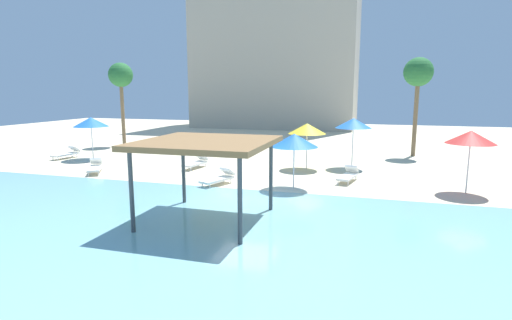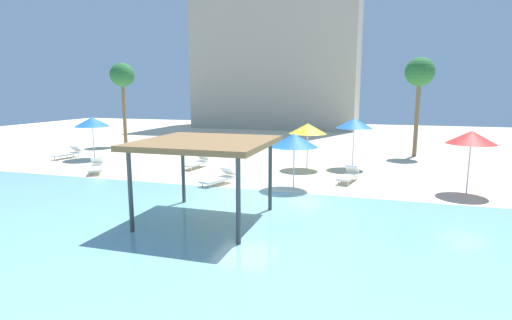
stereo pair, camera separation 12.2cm
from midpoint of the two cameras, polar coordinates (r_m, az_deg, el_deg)
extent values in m
plane|color=beige|center=(16.44, -1.84, -5.63)|extent=(80.00, 80.00, 0.00)
cube|color=#7AB7C1|center=(11.82, -10.03, -11.97)|extent=(44.00, 13.50, 0.04)
cylinder|color=#42474C|center=(15.87, -10.48, -1.55)|extent=(0.14, 0.14, 2.59)
cylinder|color=#42474C|center=(14.64, 1.88, -2.34)|extent=(0.14, 0.14, 2.59)
cylinder|color=#42474C|center=(12.92, -17.54, -4.45)|extent=(0.14, 0.14, 2.59)
cylinder|color=#42474C|center=(11.37, -2.60, -5.92)|extent=(0.14, 0.14, 2.59)
cube|color=olive|center=(13.33, -7.33, 2.43)|extent=(4.21, 4.21, 0.18)
cylinder|color=silver|center=(23.49, 13.40, 1.65)|extent=(0.06, 0.06, 2.30)
cone|color=blue|center=(23.34, 13.54, 5.12)|extent=(2.03, 2.03, 0.56)
cylinder|color=silver|center=(18.12, 5.20, -1.12)|extent=(0.06, 0.06, 1.91)
cone|color=blue|center=(17.93, 5.26, 2.80)|extent=(2.14, 2.14, 0.59)
cylinder|color=silver|center=(19.43, 27.73, -1.09)|extent=(0.06, 0.06, 2.16)
cone|color=red|center=(19.25, 28.06, 2.89)|extent=(2.03, 2.03, 0.56)
cylinder|color=silver|center=(22.80, 7.05, 1.23)|extent=(0.06, 0.06, 2.00)
cone|color=yellow|center=(22.65, 7.12, 4.46)|extent=(2.11, 2.11, 0.58)
cylinder|color=silver|center=(28.01, -22.36, 2.26)|extent=(0.06, 0.06, 2.11)
cone|color=blue|center=(27.88, -22.54, 5.02)|extent=(2.18, 2.18, 0.60)
cylinder|color=white|center=(19.22, 12.77, -3.26)|extent=(0.05, 0.05, 0.22)
cylinder|color=white|center=(19.35, 11.40, -3.12)|extent=(0.05, 0.05, 0.22)
cylinder|color=white|center=(20.58, 13.86, -2.44)|extent=(0.05, 0.05, 0.22)
cylinder|color=white|center=(20.70, 12.57, -2.32)|extent=(0.05, 0.05, 0.22)
cube|color=white|center=(19.92, 12.68, -2.33)|extent=(0.96, 1.88, 0.10)
cube|color=white|center=(20.57, 13.27, -1.19)|extent=(0.69, 0.62, 0.40)
cylinder|color=white|center=(18.26, -6.79, -3.77)|extent=(0.05, 0.05, 0.22)
cylinder|color=white|center=(18.59, -7.84, -3.55)|extent=(0.05, 0.05, 0.22)
cylinder|color=white|center=(19.28, -3.77, -2.99)|extent=(0.05, 0.05, 0.22)
cylinder|color=white|center=(19.60, -4.82, -2.80)|extent=(0.05, 0.05, 0.22)
cube|color=white|center=(18.89, -5.78, -2.79)|extent=(1.22, 1.89, 0.10)
cube|color=white|center=(19.36, -4.28, -1.63)|extent=(0.74, 0.69, 0.40)
cylinder|color=white|center=(22.45, -9.39, -1.28)|extent=(0.05, 0.05, 0.22)
cylinder|color=white|center=(22.73, -10.38, -1.17)|extent=(0.05, 0.05, 0.22)
cylinder|color=white|center=(23.61, -7.35, -0.68)|extent=(0.05, 0.05, 0.22)
cylinder|color=white|center=(23.87, -8.31, -0.58)|extent=(0.05, 0.05, 0.22)
cube|color=white|center=(23.13, -8.84, -0.53)|extent=(0.90, 1.88, 0.10)
cube|color=white|center=(23.68, -7.83, 0.41)|extent=(0.68, 0.60, 0.40)
cylinder|color=white|center=(22.51, -21.63, -1.81)|extent=(0.05, 0.05, 0.22)
cylinder|color=white|center=(22.58, -22.84, -1.86)|extent=(0.05, 0.05, 0.22)
cylinder|color=white|center=(23.92, -21.26, -1.14)|extent=(0.05, 0.05, 0.22)
cylinder|color=white|center=(23.98, -22.40, -1.18)|extent=(0.05, 0.05, 0.22)
cube|color=white|center=(23.22, -22.05, -1.10)|extent=(1.45, 1.85, 0.10)
cube|color=white|center=(23.90, -21.89, -0.13)|extent=(0.78, 0.75, 0.40)
cylinder|color=white|center=(28.43, -26.44, 0.15)|extent=(0.05, 0.05, 0.22)
cylinder|color=white|center=(28.81, -27.01, 0.22)|extent=(0.05, 0.05, 0.22)
cylinder|color=white|center=(29.30, -24.20, 0.57)|extent=(0.05, 0.05, 0.22)
cylinder|color=white|center=(29.67, -24.79, 0.64)|extent=(0.05, 0.05, 0.22)
cube|color=white|center=(29.02, -25.62, 0.71)|extent=(0.91, 1.88, 0.10)
cube|color=white|center=(29.44, -24.53, 1.45)|extent=(0.68, 0.61, 0.40)
cylinder|color=brown|center=(28.98, 21.60, 5.66)|extent=(0.28, 0.28, 5.25)
sphere|color=#286B33|center=(28.95, 21.97, 11.53)|extent=(1.90, 1.90, 1.90)
cylinder|color=brown|center=(34.10, -18.51, 6.38)|extent=(0.28, 0.28, 5.26)
sphere|color=#286B33|center=(34.07, -18.79, 11.39)|extent=(1.90, 1.90, 1.90)
cube|color=#B2A893|center=(51.11, 3.09, 17.20)|extent=(19.00, 11.18, 21.91)
camera|label=1|loc=(0.06, -90.19, -0.03)|focal=28.15mm
camera|label=2|loc=(0.06, 89.81, 0.03)|focal=28.15mm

